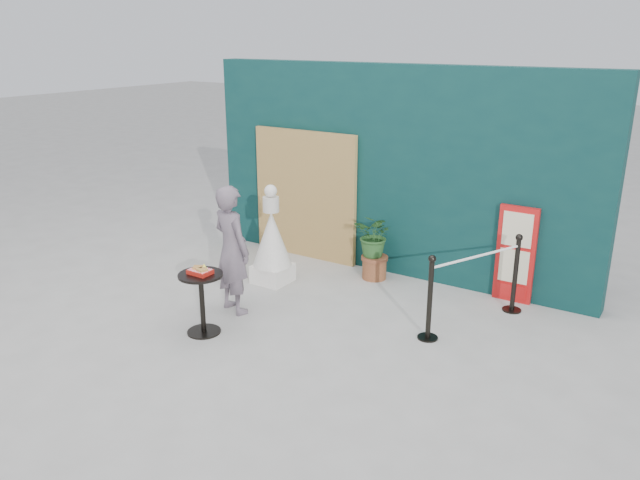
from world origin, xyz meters
The scene contains 10 objects.
ground centered at (0.00, 0.00, 0.00)m, with size 60.00×60.00×0.00m, color #ADAAA5.
back_wall centered at (0.00, 3.15, 1.50)m, with size 6.00×0.30×3.00m, color #0A2C2E.
bamboo_fence centered at (-1.40, 2.94, 1.00)m, with size 1.80×0.08×2.00m, color tan.
woman centered at (-1.01, 0.73, 0.82)m, with size 0.60×0.39×1.65m, color slate.
menu_board centered at (1.90, 2.95, 0.65)m, with size 0.50×0.07×1.30m.
statue centered at (-1.17, 1.77, 0.58)m, with size 0.56×0.56×1.43m.
cafe_table centered at (-0.90, 0.04, 0.50)m, with size 0.52×0.52×0.75m.
food_basket centered at (-0.90, 0.04, 0.79)m, with size 0.26×0.19×0.11m.
planter centered at (-0.01, 2.67, 0.57)m, with size 0.57×0.50×0.97m.
stanchion_barrier centered at (1.70, 1.99, 0.49)m, with size 0.84×1.54×1.03m.
Camera 1 is at (3.90, -4.85, 3.39)m, focal length 35.00 mm.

